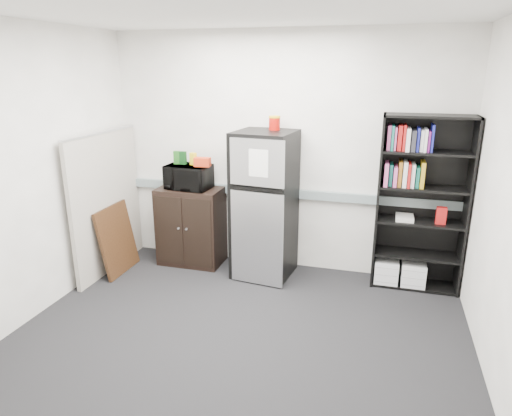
# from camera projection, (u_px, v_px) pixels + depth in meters

# --- Properties ---
(floor) EXTENTS (4.00, 4.00, 0.00)m
(floor) POSITION_uv_depth(u_px,v_px,m) (236.00, 342.00, 3.98)
(floor) COLOR black
(floor) RESTS_ON ground
(wall_back) EXTENTS (4.00, 0.02, 2.70)m
(wall_back) POSITION_uv_depth(u_px,v_px,m) (282.00, 154.00, 5.19)
(wall_back) COLOR silver
(wall_back) RESTS_ON floor
(wall_left) EXTENTS (0.02, 3.50, 2.70)m
(wall_left) POSITION_uv_depth(u_px,v_px,m) (23.00, 177.00, 4.10)
(wall_left) COLOR silver
(wall_left) RESTS_ON floor
(ceiling) EXTENTS (4.00, 3.50, 0.02)m
(ceiling) POSITION_uv_depth(u_px,v_px,m) (231.00, 7.00, 3.18)
(ceiling) COLOR white
(ceiling) RESTS_ON wall_back
(electrical_raceway) EXTENTS (3.92, 0.05, 0.10)m
(electrical_raceway) POSITION_uv_depth(u_px,v_px,m) (281.00, 193.00, 5.29)
(electrical_raceway) COLOR gray
(electrical_raceway) RESTS_ON wall_back
(wall_note) EXTENTS (0.14, 0.00, 0.10)m
(wall_note) POSITION_uv_depth(u_px,v_px,m) (253.00, 135.00, 5.21)
(wall_note) COLOR white
(wall_note) RESTS_ON wall_back
(bookshelf) EXTENTS (0.90, 0.34, 1.85)m
(bookshelf) POSITION_uv_depth(u_px,v_px,m) (419.00, 200.00, 4.74)
(bookshelf) COLOR black
(bookshelf) RESTS_ON floor
(cubicle_partition) EXTENTS (0.06, 1.30, 1.62)m
(cubicle_partition) POSITION_uv_depth(u_px,v_px,m) (107.00, 202.00, 5.22)
(cubicle_partition) COLOR gray
(cubicle_partition) RESTS_ON floor
(cabinet) EXTENTS (0.75, 0.50, 0.94)m
(cabinet) POSITION_uv_depth(u_px,v_px,m) (191.00, 226.00, 5.49)
(cabinet) COLOR black
(cabinet) RESTS_ON floor
(microwave) EXTENTS (0.52, 0.37, 0.28)m
(microwave) POSITION_uv_depth(u_px,v_px,m) (189.00, 177.00, 5.30)
(microwave) COLOR black
(microwave) RESTS_ON cabinet
(snack_box_a) EXTENTS (0.08, 0.06, 0.15)m
(snack_box_a) POSITION_uv_depth(u_px,v_px,m) (177.00, 158.00, 5.31)
(snack_box_a) COLOR #1C5317
(snack_box_a) RESTS_ON microwave
(snack_box_b) EXTENTS (0.07, 0.06, 0.15)m
(snack_box_b) POSITION_uv_depth(u_px,v_px,m) (183.00, 158.00, 5.29)
(snack_box_b) COLOR #0B3311
(snack_box_b) RESTS_ON microwave
(snack_box_c) EXTENTS (0.08, 0.07, 0.14)m
(snack_box_c) POSITION_uv_depth(u_px,v_px,m) (193.00, 159.00, 5.25)
(snack_box_c) COLOR yellow
(snack_box_c) RESTS_ON microwave
(snack_bag) EXTENTS (0.19, 0.11, 0.10)m
(snack_bag) POSITION_uv_depth(u_px,v_px,m) (202.00, 162.00, 5.18)
(snack_bag) COLOR red
(snack_bag) RESTS_ON microwave
(refrigerator) EXTENTS (0.68, 0.71, 1.65)m
(refrigerator) POSITION_uv_depth(u_px,v_px,m) (264.00, 205.00, 5.07)
(refrigerator) COLOR black
(refrigerator) RESTS_ON floor
(coffee_can) EXTENTS (0.12, 0.12, 0.17)m
(coffee_can) POSITION_uv_depth(u_px,v_px,m) (275.00, 122.00, 4.90)
(coffee_can) COLOR #A70F07
(coffee_can) RESTS_ON refrigerator
(framed_poster) EXTENTS (0.17, 0.62, 0.79)m
(framed_poster) POSITION_uv_depth(u_px,v_px,m) (117.00, 239.00, 5.26)
(framed_poster) COLOR #311B0D
(framed_poster) RESTS_ON floor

